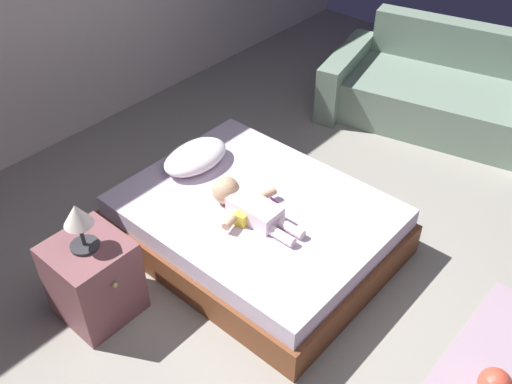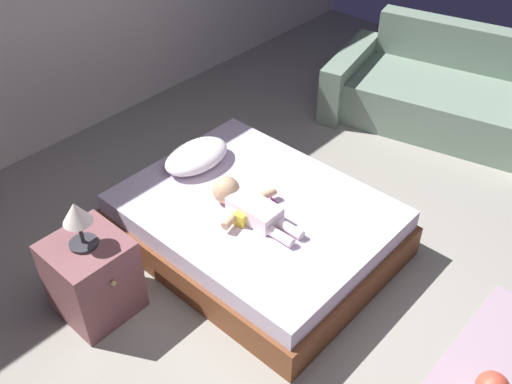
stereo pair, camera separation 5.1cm
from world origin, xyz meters
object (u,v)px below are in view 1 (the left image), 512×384
Objects in this scene: toothbrush at (269,196)px; toy_ball at (495,384)px; couch at (442,93)px; lamp at (78,219)px; bed at (256,225)px; toy_block at (241,218)px; nightstand at (94,279)px; pillow at (195,157)px; baby at (246,204)px.

toy_ball is at bearing -94.58° from toothbrush.
lamp reaches higher than couch.
bed is 17.36× the size of toy_block.
nightstand is (-3.47, 0.53, 0.01)m from couch.
toy_block is (-0.24, -0.67, -0.03)m from pillow.
bed is 3.26× the size of nightstand.
couch is at bearing -18.36° from pillow.
nightstand is (-1.19, 0.38, -0.12)m from toothbrush.
pillow is 0.64m from baby.
couch is 2.90m from toy_ball.
baby is 4.38× the size of toothbrush.
lamp is at bearing 158.97° from baby.
pillow is 0.74× the size of baby.
lamp is 1.03m from toy_block.
toy_ball is (1.05, -2.12, -0.17)m from nightstand.
nightstand is at bearing 162.31° from toothbrush.
toy_block reaches higher than toothbrush.
baby is 6.86× the size of toy_block.
couch is 2.60m from toy_block.
bed is at bearing 170.64° from toothbrush.
nightstand reaches higher than toothbrush.
toy_block is at bearing 177.59° from couch.
baby is at bearing -103.40° from pillow.
lamp is (-1.12, -0.25, 0.30)m from pillow.
bed is 0.83× the size of couch.
baby is at bearing 178.08° from toothbrush.
toy_ball is at bearing -146.58° from couch.
toothbrush is at bearing 176.32° from couch.
pillow is 2.48m from couch.
couch is 3.93× the size of nightstand.
baby is (-0.11, -0.01, 0.27)m from bed.
bed is at bearing 15.06° from toy_block.
toothbrush is (0.22, -0.01, -0.06)m from baby.
couch is 3.51m from nightstand.
bed is 2.53× the size of baby.
baby is 3.86× the size of toy_ball.
baby is at bearing 176.48° from couch.
nightstand is 5.32× the size of toy_block.
toy_block reaches higher than toy_ball.
nightstand is (-1.12, -0.25, -0.19)m from pillow.
toothbrush is 2.28m from couch.
pillow is 1.19m from lamp.
lamp is at bearing 90.00° from nightstand.
bed is 1.28m from lamp.
toothbrush is 1.26m from nightstand.
lamp reaches higher than pillow.
toothbrush is 0.29× the size of nightstand.
pillow is 1.16m from nightstand.
lamp reaches higher than toy_block.
baby is 1.79m from toy_ball.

